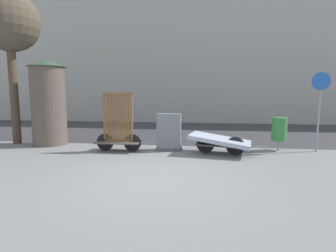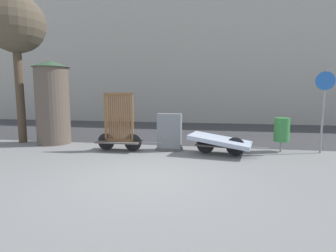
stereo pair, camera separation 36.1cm
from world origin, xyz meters
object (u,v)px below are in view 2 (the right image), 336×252
(trash_bin, at_px, (282,130))
(street_tree, at_px, (15,25))
(bike_cart_with_bedframe, at_px, (119,130))
(sign_post, at_px, (324,100))
(advertising_column, at_px, (53,102))
(bike_cart_with_mattress, at_px, (220,141))
(utility_cabinet, at_px, (169,133))

(trash_bin, distance_m, street_tree, 9.98)
(bike_cart_with_bedframe, distance_m, sign_post, 6.42)
(sign_post, xyz_separation_m, advertising_column, (-9.14, 0.01, -0.12))
(bike_cart_with_bedframe, xyz_separation_m, street_tree, (-4.17, 0.77, 3.64))
(advertising_column, bearing_deg, street_tree, 180.00)
(bike_cart_with_mattress, bearing_deg, trash_bin, 32.85)
(bike_cart_with_mattress, bearing_deg, advertising_column, -176.12)
(advertising_column, bearing_deg, bike_cart_with_mattress, -7.23)
(bike_cart_with_bedframe, xyz_separation_m, utility_cabinet, (1.59, 0.35, -0.11))
(utility_cabinet, distance_m, trash_bin, 3.58)
(utility_cabinet, height_order, street_tree, street_tree)
(bike_cart_with_bedframe, height_order, bike_cart_with_mattress, bike_cart_with_bedframe)
(sign_post, bearing_deg, bike_cart_with_mattress, -166.17)
(bike_cart_with_bedframe, height_order, street_tree, street_tree)
(advertising_column, bearing_deg, bike_cart_with_bedframe, -15.12)
(sign_post, xyz_separation_m, street_tree, (-10.47, 0.01, 2.64))
(bike_cart_with_bedframe, distance_m, street_tree, 5.59)
(sign_post, relative_size, street_tree, 0.47)
(advertising_column, xyz_separation_m, street_tree, (-1.33, 0.00, 2.76))
(utility_cabinet, relative_size, street_tree, 0.22)
(bike_cart_with_mattress, distance_m, advertising_column, 6.21)
(utility_cabinet, xyz_separation_m, trash_bin, (3.55, 0.42, 0.15))
(trash_bin, bearing_deg, bike_cart_with_bedframe, -171.51)
(utility_cabinet, height_order, trash_bin, utility_cabinet)
(utility_cabinet, bearing_deg, street_tree, 175.87)
(bike_cart_with_bedframe, relative_size, advertising_column, 0.70)
(bike_cart_with_mattress, relative_size, street_tree, 0.44)
(street_tree, bearing_deg, advertising_column, -0.00)
(bike_cart_with_bedframe, relative_size, utility_cabinet, 1.77)
(bike_cart_with_mattress, height_order, sign_post, sign_post)
(bike_cart_with_mattress, height_order, street_tree, street_tree)
(bike_cart_with_mattress, xyz_separation_m, street_tree, (-7.39, 0.77, 3.90))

